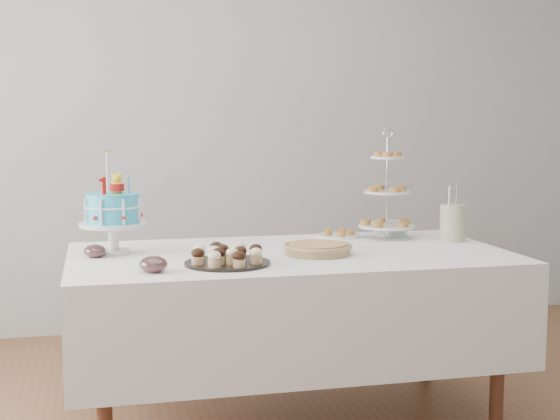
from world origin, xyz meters
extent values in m
cube|color=#A0A2A5|center=(0.00, 2.00, 1.35)|extent=(5.00, 0.04, 2.70)
cube|color=silver|center=(0.00, 0.30, 0.55)|extent=(1.92, 1.02, 0.45)
cylinder|color=brown|center=(-0.82, -0.07, 0.34)|extent=(0.06, 0.06, 0.67)
cylinder|color=brown|center=(0.82, -0.07, 0.34)|extent=(0.06, 0.06, 0.67)
cylinder|color=brown|center=(-0.82, 0.67, 0.34)|extent=(0.06, 0.06, 0.67)
cylinder|color=brown|center=(0.82, 0.67, 0.34)|extent=(0.06, 0.06, 0.67)
cylinder|color=#32B5D8|center=(-0.76, 0.45, 0.97)|extent=(0.23, 0.23, 0.13)
torus|color=white|center=(-0.76, 0.45, 0.98)|extent=(0.25, 0.25, 0.01)
cube|color=red|center=(-0.80, 0.42, 1.07)|extent=(0.02, 0.02, 0.07)
cylinder|color=blue|center=(-0.69, 0.44, 1.07)|extent=(0.01, 0.01, 0.07)
cylinder|color=silver|center=(-0.78, 0.47, 1.12)|extent=(0.00, 0.00, 0.18)
cylinder|color=yellow|center=(-0.78, 0.47, 1.22)|extent=(0.05, 0.05, 0.01)
cylinder|color=black|center=(-0.32, 0.08, 0.78)|extent=(0.35, 0.35, 0.01)
ellipsoid|color=black|center=(-0.39, 0.08, 0.83)|extent=(0.05, 0.05, 0.04)
ellipsoid|color=beige|center=(-0.25, 0.08, 0.83)|extent=(0.05, 0.05, 0.04)
cylinder|color=tan|center=(0.10, 0.22, 0.79)|extent=(0.28, 0.28, 0.04)
cylinder|color=#A67240|center=(0.10, 0.22, 0.81)|extent=(0.25, 0.25, 0.02)
torus|color=tan|center=(0.10, 0.22, 0.81)|extent=(0.30, 0.30, 0.02)
cylinder|color=silver|center=(0.57, 0.60, 1.02)|extent=(0.01, 0.01, 0.50)
cylinder|color=white|center=(0.57, 0.60, 0.83)|extent=(0.28, 0.28, 0.01)
cylinder|color=white|center=(0.57, 0.60, 1.00)|extent=(0.23, 0.23, 0.01)
cylinder|color=white|center=(0.57, 0.60, 1.17)|extent=(0.17, 0.17, 0.01)
torus|color=silver|center=(0.57, 0.60, 1.29)|extent=(0.05, 0.01, 0.05)
cylinder|color=white|center=(0.62, 0.70, 0.80)|extent=(0.17, 0.17, 0.07)
cylinder|color=white|center=(0.35, 0.70, 0.78)|extent=(0.22, 0.22, 0.01)
ellipsoid|color=silver|center=(-0.62, -0.02, 0.80)|extent=(0.11, 0.11, 0.06)
cylinder|color=#54070A|center=(-0.62, -0.02, 0.80)|extent=(0.08, 0.08, 0.03)
ellipsoid|color=silver|center=(-0.84, 0.37, 0.80)|extent=(0.09, 0.09, 0.06)
cylinder|color=#54070A|center=(-0.84, 0.37, 0.79)|extent=(0.06, 0.06, 0.03)
cylinder|color=beige|center=(0.84, 0.43, 0.86)|extent=(0.12, 0.12, 0.18)
cylinder|color=beige|center=(0.90, 0.44, 0.87)|extent=(0.01, 0.01, 0.09)
camera|label=1|loc=(-0.83, -2.99, 1.35)|focal=50.00mm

